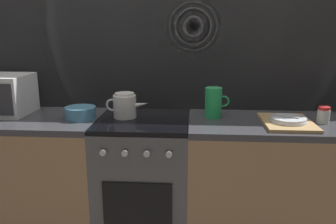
{
  "coord_description": "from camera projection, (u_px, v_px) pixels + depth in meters",
  "views": [
    {
      "loc": [
        0.32,
        -2.16,
        1.49
      ],
      "look_at": [
        0.16,
        0.0,
        0.95
      ],
      "focal_mm": 36.89,
      "sensor_mm": 36.0,
      "label": 1
    }
  ],
  "objects": [
    {
      "name": "pitcher",
      "position": [
        214.0,
        103.0,
        2.28
      ],
      "size": [
        0.16,
        0.11,
        0.2
      ],
      "color": "green",
      "rests_on": "counter_right"
    },
    {
      "name": "counter_right",
      "position": [
        278.0,
        186.0,
        2.3
      ],
      "size": [
        1.2,
        0.6,
        0.9
      ],
      "color": "#997251",
      "rests_on": "ground_plane"
    },
    {
      "name": "back_wall",
      "position": [
        149.0,
        67.0,
        2.5
      ],
      "size": [
        3.6,
        0.05,
        2.4
      ],
      "color": "gray",
      "rests_on": "ground_plane"
    },
    {
      "name": "stove_unit",
      "position": [
        144.0,
        182.0,
        2.37
      ],
      "size": [
        0.6,
        0.63,
        0.9
      ],
      "color": "#4C4C51",
      "rests_on": "ground_plane"
    },
    {
      "name": "dish_pile",
      "position": [
        288.0,
        121.0,
        2.13
      ],
      "size": [
        0.3,
        0.4,
        0.06
      ],
      "color": "tan",
      "rests_on": "counter_right"
    },
    {
      "name": "counter_left",
      "position": [
        18.0,
        178.0,
        2.43
      ],
      "size": [
        1.2,
        0.6,
        0.9
      ],
      "color": "#997251",
      "rests_on": "ground_plane"
    },
    {
      "name": "kettle",
      "position": [
        125.0,
        105.0,
        2.28
      ],
      "size": [
        0.28,
        0.15,
        0.17
      ],
      "color": "white",
      "rests_on": "stove_unit"
    },
    {
      "name": "mixing_bowl",
      "position": [
        80.0,
        113.0,
        2.25
      ],
      "size": [
        0.2,
        0.2,
        0.08
      ],
      "primitive_type": "cylinder",
      "color": "teal",
      "rests_on": "counter_left"
    },
    {
      "name": "spice_jar",
      "position": [
        324.0,
        115.0,
        2.15
      ],
      "size": [
        0.08,
        0.08,
        0.1
      ],
      "color": "silver",
      "rests_on": "counter_right"
    }
  ]
}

